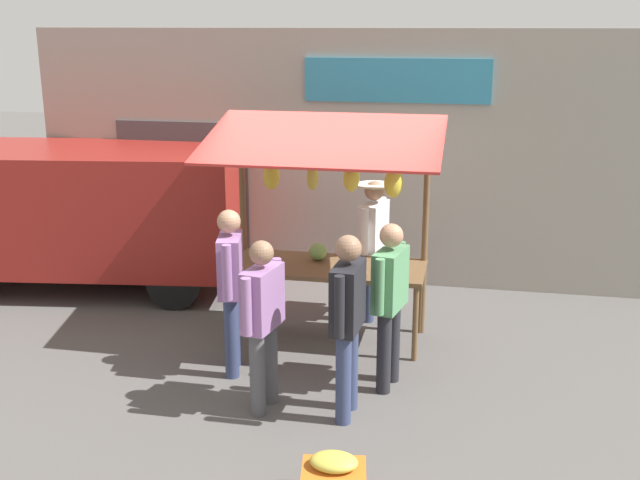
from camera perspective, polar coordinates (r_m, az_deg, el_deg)
ground_plane at (r=8.77m, az=0.39°, el=-7.34°), size 40.00×40.00×0.00m
street_backdrop at (r=10.38m, az=2.49°, el=6.11°), size 9.00×0.30×3.40m
market_stall at (r=8.32m, az=0.48°, el=2.62°), size 2.50×1.46×2.50m
vendor_with_sunhat at (r=9.07m, az=4.00°, el=0.17°), size 0.44×0.70×1.69m
shopper_in_striped_shirt at (r=7.69m, az=-6.68°, el=-2.91°), size 0.33×0.71×1.71m
shopper_with_shopping_bag at (r=7.35m, az=5.24°, el=-4.05°), size 0.32×0.69×1.66m
shopper_in_grey_tee at (r=6.76m, az=2.08°, el=-5.47°), size 0.25×0.72×1.71m
shopper_with_ponytail at (r=6.93m, az=-4.30°, el=-5.52°), size 0.31×0.68×1.62m
parked_van at (r=10.78m, az=-18.52°, el=2.53°), size 4.61×2.42×1.88m
produce_crate_near at (r=6.02m, az=1.04°, el=-17.33°), size 0.53×0.42×0.36m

